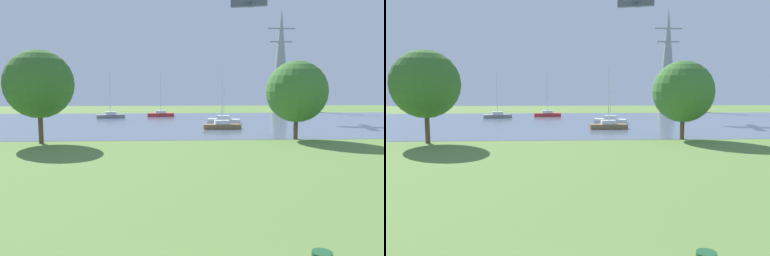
% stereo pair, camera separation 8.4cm
% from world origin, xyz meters
% --- Properties ---
extents(ground_plane, '(160.00, 160.00, 0.00)m').
position_xyz_m(ground_plane, '(0.00, 22.00, 0.00)').
color(ground_plane, olive).
extents(water_surface, '(140.00, 40.00, 0.02)m').
position_xyz_m(water_surface, '(0.00, 50.00, 0.01)').
color(water_surface, slate).
rests_on(water_surface, ground).
extents(sailboat_white, '(5.03, 2.96, 5.47)m').
position_xyz_m(sailboat_white, '(7.97, 48.21, 0.45)').
color(sailboat_white, white).
rests_on(sailboat_white, water_surface).
extents(sailboat_brown, '(4.86, 1.70, 7.75)m').
position_xyz_m(sailboat_brown, '(6.61, 40.28, 0.47)').
color(sailboat_brown, brown).
rests_on(sailboat_brown, water_surface).
extents(sailboat_red, '(4.93, 1.99, 7.76)m').
position_xyz_m(sailboat_red, '(-1.74, 61.48, 0.47)').
color(sailboat_red, red).
rests_on(sailboat_red, water_surface).
extents(sailboat_gray, '(5.03, 2.77, 8.04)m').
position_xyz_m(sailboat_gray, '(-10.32, 58.51, 0.48)').
color(sailboat_gray, gray).
rests_on(sailboat_gray, water_surface).
extents(tree_west_far, '(6.44, 6.44, 8.83)m').
position_xyz_m(tree_west_far, '(-12.22, 28.90, 5.60)').
color(tree_west_far, brown).
rests_on(tree_west_far, ground).
extents(tree_mid_shore, '(6.21, 6.21, 7.98)m').
position_xyz_m(tree_mid_shore, '(12.85, 30.22, 4.87)').
color(tree_mid_shore, brown).
rests_on(tree_mid_shore, ground).
extents(electricity_pylon, '(6.40, 4.40, 23.46)m').
position_xyz_m(electricity_pylon, '(25.68, 80.22, 11.74)').
color(electricity_pylon, gray).
rests_on(electricity_pylon, ground).
extents(light_aircraft, '(6.44, 8.35, 2.10)m').
position_xyz_m(light_aircraft, '(14.02, 60.75, 20.15)').
color(light_aircraft, '#4C5156').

